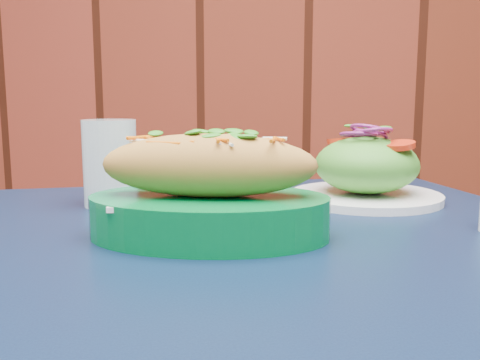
# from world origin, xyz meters

# --- Properties ---
(cafe_table) EXTENTS (1.02, 1.02, 0.75)m
(cafe_table) POSITION_xyz_m (-0.42, 1.60, 0.66)
(cafe_table) COLOR black
(cafe_table) RESTS_ON ground
(banh_mi_basket) EXTENTS (0.29, 0.19, 0.13)m
(banh_mi_basket) POSITION_xyz_m (-0.50, 1.58, 0.80)
(banh_mi_basket) COLOR #00672C
(banh_mi_basket) RESTS_ON cafe_table
(salad_plate) EXTENTS (0.24, 0.24, 0.12)m
(salad_plate) POSITION_xyz_m (-0.29, 1.84, 0.80)
(salad_plate) COLOR white
(salad_plate) RESTS_ON cafe_table
(water_glass) EXTENTS (0.08, 0.08, 0.13)m
(water_glass) POSITION_xyz_m (-0.68, 1.74, 0.81)
(water_glass) COLOR silver
(water_glass) RESTS_ON cafe_table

